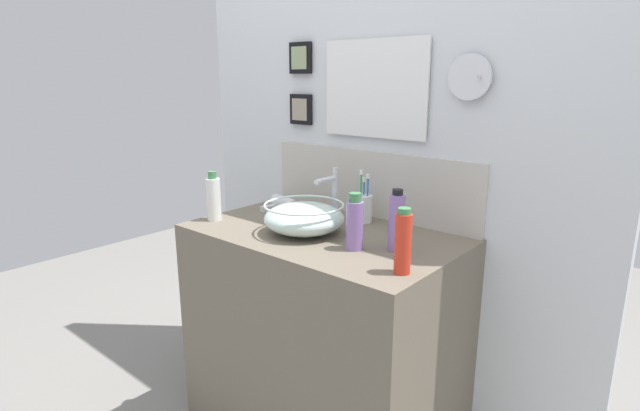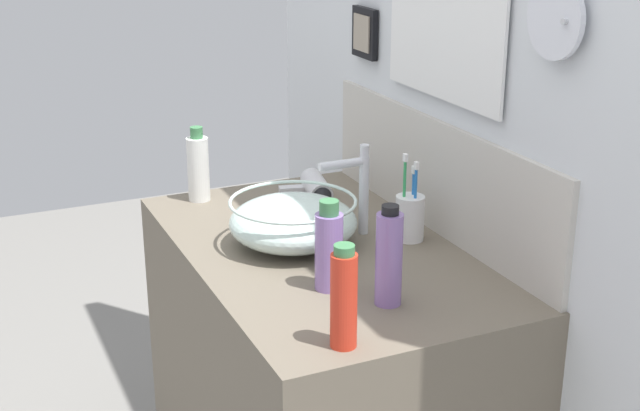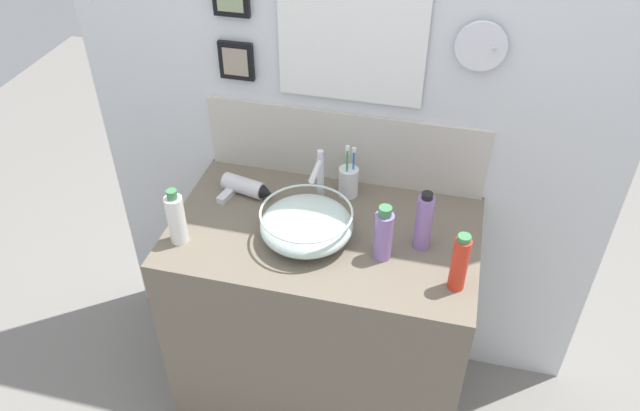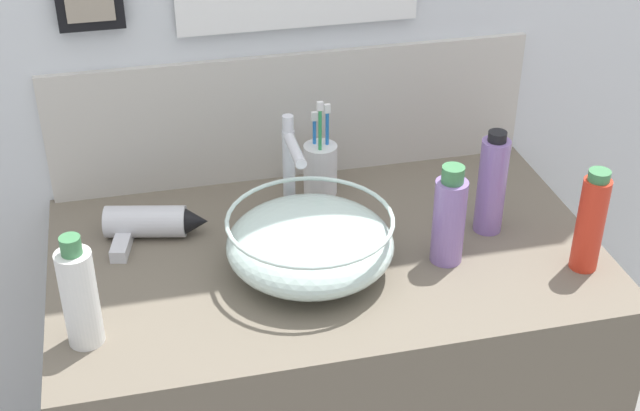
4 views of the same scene
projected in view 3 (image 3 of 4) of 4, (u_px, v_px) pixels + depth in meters
ground_plane at (323, 390)px, 2.60m from camera, size 6.00×6.00×0.00m
vanity_counter at (323, 319)px, 2.32m from camera, size 1.02×0.61×0.88m
back_panel at (347, 98)px, 2.11m from camera, size 1.90×0.09×2.38m
glass_bowl_sink at (306, 224)px, 1.98m from camera, size 0.30×0.30×0.11m
faucet at (319, 177)px, 2.07m from camera, size 0.02×0.13×0.22m
hair_drier at (246, 188)px, 2.19m from camera, size 0.20×0.13×0.06m
toothbrush_cup at (348, 181)px, 2.17m from camera, size 0.07×0.07×0.21m
spray_bottle at (383, 234)px, 1.90m from camera, size 0.06×0.06×0.19m
shampoo_bottle at (424, 221)px, 1.93m from camera, size 0.05×0.05×0.21m
lotion_bottle at (460, 263)px, 1.79m from camera, size 0.05×0.05×0.20m
soap_dispenser at (176, 218)px, 1.96m from camera, size 0.06×0.06×0.20m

